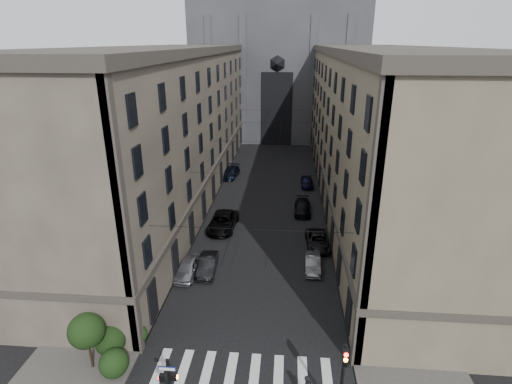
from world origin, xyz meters
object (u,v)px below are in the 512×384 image
(car_left_midnear, at_px, (208,265))
(car_right_midfar, at_px, (302,207))
(car_right_far, at_px, (307,182))
(gothic_tower, at_px, (279,50))
(car_left_far, at_px, (230,172))
(car_right_midnear, at_px, (318,241))
(car_left_near, at_px, (188,268))
(car_left_midfar, at_px, (223,222))
(traffic_light_right, at_px, (343,376))
(car_right_near, at_px, (313,263))

(car_left_midnear, relative_size, car_right_midfar, 0.90)
(car_right_far, bearing_deg, gothic_tower, 96.96)
(car_left_far, xyz_separation_m, car_right_midnear, (11.87, -21.16, -0.06))
(gothic_tower, height_order, car_left_near, gothic_tower)
(gothic_tower, bearing_deg, car_left_midfar, -95.15)
(car_left_near, relative_size, car_left_far, 0.84)
(car_left_midfar, distance_m, car_right_midfar, 10.28)
(car_left_far, xyz_separation_m, car_right_midfar, (10.58, -12.73, -0.05))
(car_left_midnear, distance_m, car_right_midnear, 11.54)
(car_right_midnear, bearing_deg, car_left_far, 116.50)
(car_left_far, height_order, car_right_midfar, car_left_far)
(gothic_tower, bearing_deg, car_right_midnear, -83.90)
(car_left_midnear, relative_size, car_left_midfar, 0.72)
(traffic_light_right, height_order, car_right_near, traffic_light_right)
(car_left_midfar, height_order, car_right_far, car_left_midfar)
(car_left_midfar, height_order, car_right_near, car_left_midfar)
(car_left_midfar, bearing_deg, car_left_far, 98.35)
(traffic_light_right, distance_m, car_left_midfar, 25.42)
(car_left_near, xyz_separation_m, car_right_midnear, (11.76, 6.28, -0.05))
(car_left_near, distance_m, car_right_near, 11.21)
(car_left_near, xyz_separation_m, car_left_far, (-0.10, 27.44, 0.01))
(car_right_near, relative_size, car_right_midfar, 0.81)
(car_left_near, xyz_separation_m, car_right_far, (11.37, 24.17, -0.01))
(car_right_midnear, bearing_deg, car_right_midfar, 95.89)
(car_left_near, height_order, car_right_far, car_left_near)
(car_left_near, bearing_deg, car_left_midnear, 25.20)
(car_right_near, height_order, car_right_midnear, car_right_midnear)
(car_right_midnear, distance_m, car_right_midfar, 8.53)
(car_left_near, distance_m, car_left_midfar, 9.66)
(car_right_midfar, xyz_separation_m, car_right_far, (0.90, 9.45, 0.02))
(gothic_tower, xyz_separation_m, car_left_midnear, (-4.45, -58.63, -17.09))
(car_right_midfar, height_order, car_right_far, car_right_far)
(gothic_tower, distance_m, car_right_midnear, 56.06)
(traffic_light_right, relative_size, car_right_midnear, 1.07)
(gothic_tower, height_order, car_right_midnear, gothic_tower)
(traffic_light_right, xyz_separation_m, car_right_near, (-0.65, 15.56, -2.65))
(car_left_midnear, distance_m, car_left_midfar, 8.80)
(car_left_midfar, height_order, car_right_midnear, car_left_midfar)
(car_left_far, distance_m, car_right_far, 11.93)
(car_right_midnear, relative_size, car_right_far, 1.16)
(car_left_near, distance_m, car_left_far, 27.44)
(car_left_far, bearing_deg, car_right_far, -8.41)
(car_left_midnear, bearing_deg, car_left_far, 90.64)
(car_left_midfar, height_order, car_left_far, car_left_midfar)
(gothic_tower, relative_size, car_left_far, 11.36)
(car_left_midnear, bearing_deg, traffic_light_right, -58.19)
(car_left_midfar, xyz_separation_m, car_right_far, (9.76, 14.64, -0.11))
(car_left_far, relative_size, car_right_near, 1.32)
(traffic_light_right, bearing_deg, car_right_midnear, 89.80)
(car_left_near, distance_m, car_left_midnear, 1.80)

